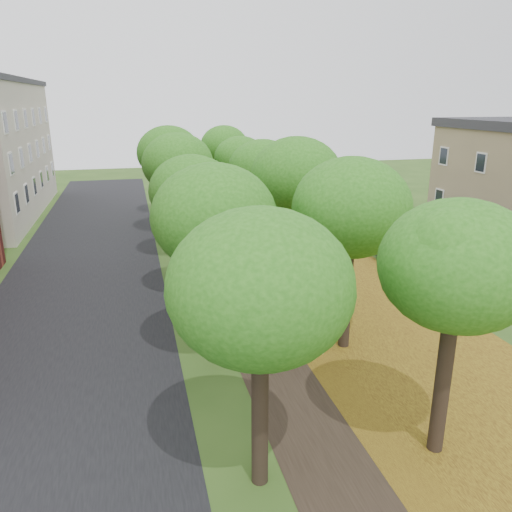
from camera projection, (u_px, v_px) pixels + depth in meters
ground at (343, 465)px, 12.67m from camera, size 120.00×120.00×0.00m
street_asphalt at (82, 286)px, 24.81m from camera, size 8.00×70.00×0.01m
footpath at (230, 273)px, 26.54m from camera, size 3.20×70.00×0.01m
leaf_verge at (318, 266)px, 27.70m from camera, size 7.50×70.00×0.01m
parking_lot at (442, 250)px, 30.58m from camera, size 9.00×16.00×0.01m
tree_row_west at (184, 179)px, 24.49m from camera, size 3.90×33.90×6.83m
tree_row_east at (278, 175)px, 25.60m from camera, size 3.90×33.90×6.83m
bench at (302, 335)px, 18.61m from camera, size 1.13×2.02×0.92m
car_silver at (464, 273)px, 24.76m from camera, size 3.93×2.29×1.25m
car_red at (445, 261)px, 26.50m from camera, size 3.92×1.64×1.26m
car_grey at (410, 244)px, 29.45m from camera, size 5.30×3.73×1.43m
car_white at (370, 223)px, 34.28m from camera, size 5.42×3.22×1.41m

